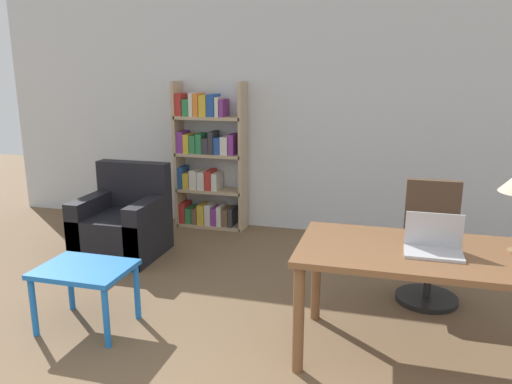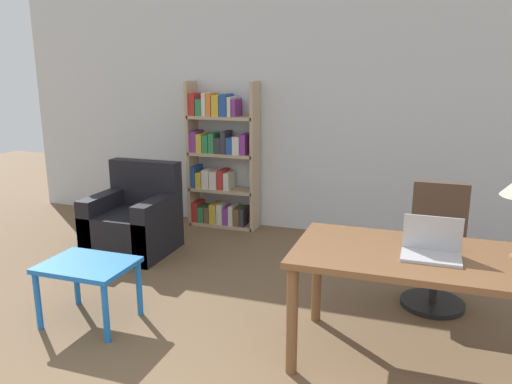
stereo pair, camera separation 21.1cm
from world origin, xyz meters
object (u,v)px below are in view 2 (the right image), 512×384
object	(u,v)px
desk	(424,269)
armchair	(134,223)
office_chair	(437,250)
bookshelf	(220,162)
side_table_blue	(88,272)
laptop	(431,248)

from	to	relation	value
desk	armchair	distance (m)	3.08
desk	office_chair	distance (m)	0.97
armchair	desk	bearing A→B (deg)	-22.98
armchair	bookshelf	xyz separation A→B (m)	(0.49, 1.10, 0.48)
office_chair	armchair	size ratio (longest dim) A/B	1.07
office_chair	armchair	world-z (taller)	office_chair
office_chair	bookshelf	xyz separation A→B (m)	(-2.42, 1.34, 0.33)
side_table_blue	bookshelf	distance (m)	2.53
laptop	armchair	distance (m)	3.14
laptop	bookshelf	distance (m)	3.31
laptop	side_table_blue	bearing A→B (deg)	-175.50
desk	office_chair	bearing A→B (deg)	84.30
laptop	desk	bearing A→B (deg)	136.81
side_table_blue	armchair	bearing A→B (deg)	109.85
bookshelf	laptop	bearing A→B (deg)	-44.55
bookshelf	armchair	bearing A→B (deg)	-114.09
office_chair	bookshelf	world-z (taller)	bookshelf
office_chair	laptop	bearing A→B (deg)	-93.84
side_table_blue	laptop	bearing A→B (deg)	4.50
desk	laptop	size ratio (longest dim) A/B	4.65
desk	armchair	bearing A→B (deg)	157.02
side_table_blue	armchair	world-z (taller)	armchair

